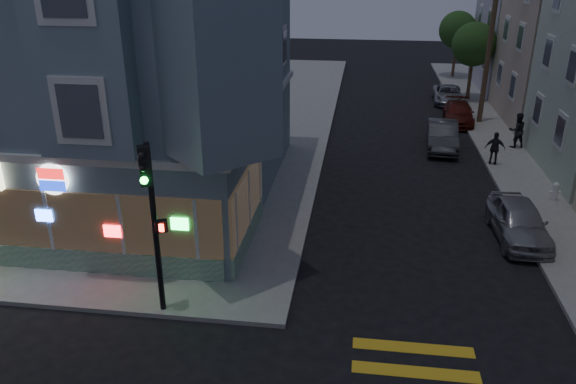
% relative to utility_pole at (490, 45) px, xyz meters
% --- Properties ---
extents(ground, '(120.00, 120.00, 0.00)m').
position_rel_utility_pole_xyz_m(ground, '(-12.00, -24.00, -4.80)').
color(ground, black).
rests_on(ground, ground).
extents(sidewalk_nw, '(33.00, 42.00, 0.15)m').
position_rel_utility_pole_xyz_m(sidewalk_nw, '(-25.50, -1.00, -4.72)').
color(sidewalk_nw, gray).
rests_on(sidewalk_nw, ground).
extents(corner_building, '(14.60, 14.60, 11.40)m').
position_rel_utility_pole_xyz_m(corner_building, '(-18.00, -13.02, 1.02)').
color(corner_building, slate).
rests_on(corner_building, sidewalk_nw).
extents(row_house_d, '(12.00, 8.60, 10.50)m').
position_rel_utility_pole_xyz_m(row_house_d, '(7.50, 10.00, 0.60)').
color(row_house_d, '#ABA4B5').
rests_on(row_house_d, sidewalk_ne).
extents(utility_pole, '(2.20, 0.30, 9.00)m').
position_rel_utility_pole_xyz_m(utility_pole, '(0.00, 0.00, 0.00)').
color(utility_pole, '#4C3826').
rests_on(utility_pole, sidewalk_ne).
extents(street_tree_near, '(3.00, 3.00, 5.30)m').
position_rel_utility_pole_xyz_m(street_tree_near, '(0.20, 6.00, -0.86)').
color(street_tree_near, '#4C3826').
rests_on(street_tree_near, sidewalk_ne).
extents(street_tree_far, '(3.00, 3.00, 5.30)m').
position_rel_utility_pole_xyz_m(street_tree_far, '(0.20, 14.00, -0.86)').
color(street_tree_far, '#4C3826').
rests_on(street_tree_far, sidewalk_ne).
extents(pedestrian_a, '(1.04, 0.89, 1.86)m').
position_rel_utility_pole_xyz_m(pedestrian_a, '(1.00, -4.86, -3.72)').
color(pedestrian_a, black).
rests_on(pedestrian_a, sidewalk_ne).
extents(pedestrian_b, '(1.01, 0.56, 1.62)m').
position_rel_utility_pole_xyz_m(pedestrian_b, '(-0.67, -7.76, -3.84)').
color(pedestrian_b, '#252129').
rests_on(pedestrian_b, sidewalk_ne).
extents(parked_car_a, '(1.83, 4.26, 1.43)m').
position_rel_utility_pole_xyz_m(parked_car_a, '(-1.30, -15.46, -4.08)').
color(parked_car_a, '#95979C').
rests_on(parked_car_a, ground).
extents(parked_car_b, '(1.85, 4.50, 1.45)m').
position_rel_utility_pole_xyz_m(parked_car_b, '(-2.88, -5.22, -4.07)').
color(parked_car_b, '#37393C').
rests_on(parked_car_b, ground).
extents(parked_car_c, '(2.13, 4.47, 1.26)m').
position_rel_utility_pole_xyz_m(parked_car_c, '(-1.30, -0.02, -4.17)').
color(parked_car_c, '#5A1B14').
rests_on(parked_car_c, ground).
extents(parked_car_d, '(2.14, 4.33, 1.18)m').
position_rel_utility_pole_xyz_m(parked_car_d, '(-1.30, 5.18, -4.21)').
color(parked_car_d, '#979BA1').
rests_on(parked_car_d, ground).
extents(traffic_signal, '(0.65, 0.57, 5.09)m').
position_rel_utility_pole_xyz_m(traffic_signal, '(-12.63, -21.83, -1.21)').
color(traffic_signal, black).
rests_on(traffic_signal, sidewalk_nw).
extents(fire_hydrant, '(0.46, 0.26, 0.79)m').
position_rel_utility_pole_xyz_m(fire_hydrant, '(1.00, -11.93, -4.23)').
color(fire_hydrant, white).
rests_on(fire_hydrant, sidewalk_ne).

